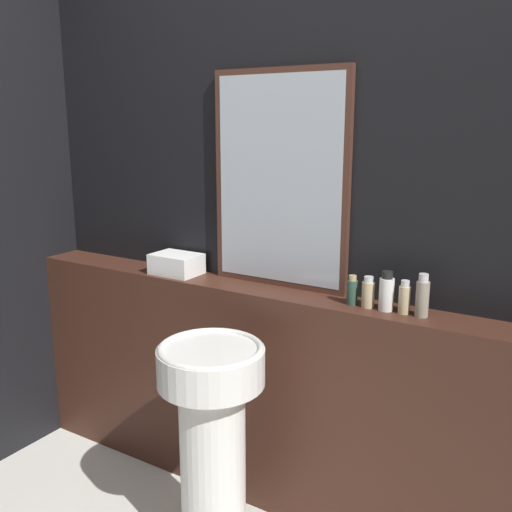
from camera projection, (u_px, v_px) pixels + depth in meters
The scene contains 10 objects.
wall_back at pixel (281, 220), 2.44m from camera, with size 8.00×0.06×2.50m.
vanity_counter at pixel (265, 396), 2.50m from camera, with size 2.53×0.21×0.98m.
pedestal_sink at pixel (212, 434), 2.14m from camera, with size 0.40×0.40×0.87m.
mirror at pixel (279, 181), 2.35m from camera, with size 0.62×0.03×0.90m.
towel_stack at pixel (176, 264), 2.62m from camera, with size 0.22×0.16×0.09m.
shampoo_bottle at pixel (352, 291), 2.18m from camera, with size 0.04×0.04×0.12m.
conditioner_bottle at pixel (368, 293), 2.15m from camera, with size 0.05×0.05×0.12m.
lotion_bottle at pixel (386, 292), 2.11m from camera, with size 0.06×0.06×0.15m.
body_wash_bottle at pixel (404, 298), 2.07m from camera, with size 0.04×0.04×0.12m.
hand_soap_bottle at pixel (422, 297), 2.04m from camera, with size 0.05×0.05×0.16m.
Camera 1 is at (1.17, -0.60, 1.66)m, focal length 40.00 mm.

